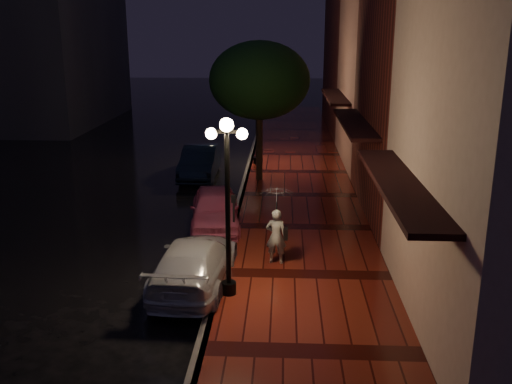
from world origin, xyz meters
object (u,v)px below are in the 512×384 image
at_px(silver_car, 194,263).
at_px(streetlamp_near, 228,197).
at_px(pink_car, 215,209).
at_px(woman_with_umbrella, 276,213).
at_px(navy_car, 200,162).
at_px(street_tree, 260,83).
at_px(parking_meter, 234,213).
at_px(streetlamp_far, 257,112).

bearing_deg(silver_car, streetlamp_near, 146.61).
bearing_deg(pink_car, woman_with_umbrella, -63.81).
bearing_deg(streetlamp_near, silver_car, 143.58).
bearing_deg(navy_car, woman_with_umbrella, -70.88).
distance_m(streetlamp_near, street_tree, 11.12).
height_order(pink_car, woman_with_umbrella, woman_with_umbrella).
xyz_separation_m(streetlamp_near, parking_meter, (-0.20, 3.73, -1.59)).
relative_size(streetlamp_far, street_tree, 0.74).
xyz_separation_m(street_tree, navy_car, (-2.67, 0.80, -3.55)).
relative_size(streetlamp_near, navy_car, 1.02).
relative_size(pink_car, parking_meter, 2.76).
distance_m(streetlamp_near, navy_car, 12.18).
relative_size(street_tree, silver_car, 1.32).
distance_m(streetlamp_far, street_tree, 3.44).
bearing_deg(parking_meter, woman_with_umbrella, -37.43).
distance_m(navy_car, woman_with_umbrella, 10.46).
relative_size(street_tree, pink_car, 1.49).
distance_m(street_tree, silver_car, 10.97).
relative_size(street_tree, navy_car, 1.37).
height_order(streetlamp_far, pink_car, streetlamp_far).
bearing_deg(parking_meter, streetlamp_near, -71.32).
distance_m(streetlamp_far, navy_car, 3.79).
xyz_separation_m(navy_car, woman_with_umbrella, (3.53, -9.81, 0.88)).
relative_size(streetlamp_near, streetlamp_far, 1.00).
height_order(street_tree, pink_car, street_tree).
bearing_deg(streetlamp_far, navy_car, -137.50).
bearing_deg(streetlamp_near, pink_car, 100.46).
height_order(streetlamp_near, pink_car, streetlamp_near).
xyz_separation_m(pink_car, navy_car, (-1.47, 6.64, 0.03)).
relative_size(navy_car, parking_meter, 2.99).
xyz_separation_m(pink_car, woman_with_umbrella, (2.07, -3.17, 0.91)).
xyz_separation_m(street_tree, woman_with_umbrella, (0.86, -9.01, -2.67)).
height_order(pink_car, parking_meter, parking_meter).
bearing_deg(silver_car, streetlamp_far, -91.06).
relative_size(streetlamp_near, silver_car, 0.98).
relative_size(streetlamp_far, woman_with_umbrella, 2.00).
relative_size(streetlamp_far, pink_car, 1.10).
bearing_deg(pink_car, navy_car, 95.49).
distance_m(streetlamp_near, woman_with_umbrella, 2.49).
bearing_deg(parking_meter, navy_car, 120.99).
bearing_deg(streetlamp_far, silver_car, -94.09).
distance_m(streetlamp_near, streetlamp_far, 14.00).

